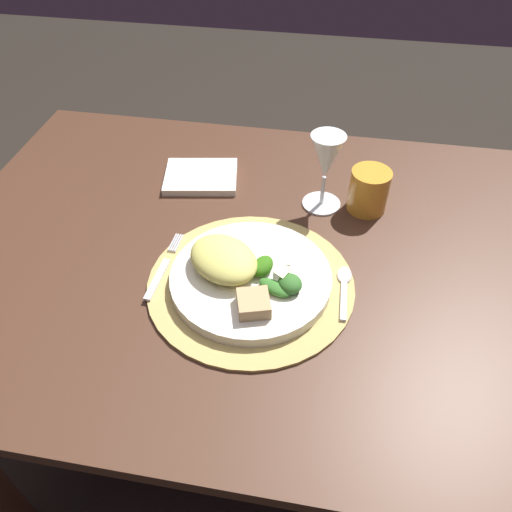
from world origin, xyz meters
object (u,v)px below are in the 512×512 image
Objects in this scene: spoon at (344,283)px; amber_tumbler at (369,191)px; wine_glass at (326,160)px; napkin at (201,177)px; dinner_plate at (251,278)px; dining_table at (285,314)px; fork at (163,269)px.

amber_tumbler is at bearing 81.70° from spoon.
amber_tumbler is (0.09, 0.00, -0.06)m from wine_glass.
wine_glass reaches higher than spoon.
amber_tumbler is (0.35, -0.04, 0.04)m from napkin.
amber_tumbler reaches higher than dinner_plate.
dining_table is 0.22m from spoon.
spoon is 0.81× the size of napkin.
fork is 1.36× the size of spoon.
wine_glass reaches higher than dining_table.
dinner_plate is at bearing -171.80° from spoon.
wine_glass reaches higher than napkin.
spoon is at bearing -98.30° from amber_tumbler.
dinner_plate is at bearing -112.43° from wine_glass.
fork is at bearing 178.94° from dinner_plate.
napkin is 0.97× the size of wine_glass.
fork is (-0.15, 0.00, -0.01)m from dinner_plate.
dining_table is 8.67× the size of napkin.
wine_glass is 0.11m from amber_tumbler.
dinner_plate is at bearing -1.06° from fork.
napkin is at bearing 119.41° from dinner_plate.
amber_tumbler is at bearing 2.24° from wine_glass.
wine_glass is at bearing 73.38° from dining_table.
dining_table is 4.83× the size of dinner_plate.
fork is at bearing -157.83° from dining_table.
amber_tumbler is at bearing 49.47° from dining_table.
napkin is 0.35m from amber_tumbler.
amber_tumbler reaches higher than fork.
dinner_plate is at bearing -60.59° from napkin.
fork is at bearing -136.95° from wine_glass.
amber_tumbler is at bearing -6.26° from napkin.
spoon is 0.23m from amber_tumbler.
wine_glass is at bearing 67.57° from dinner_plate.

